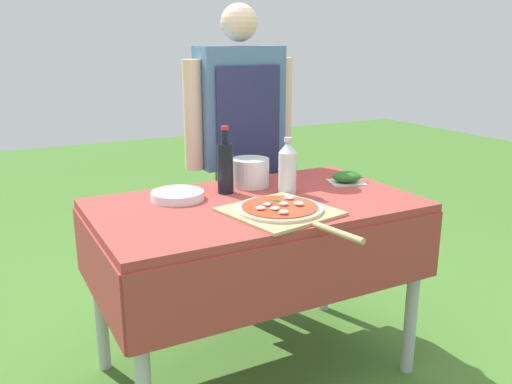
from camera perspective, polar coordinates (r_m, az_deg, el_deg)
The scene contains 9 objects.
ground_plane at distance 2.59m, azimuth -0.09°, elevation -18.07°, with size 12.00×12.00×0.00m, color #477A2D.
prep_table at distance 2.28m, azimuth -0.09°, elevation -3.66°, with size 1.34×0.79×0.79m.
person_cook at distance 2.82m, azimuth -1.67°, elevation 5.78°, with size 0.61×0.20×1.61m.
pizza_on_peel at distance 2.09m, azimuth 2.70°, elevation -1.94°, with size 0.44×0.63×0.05m.
oil_bottle at distance 2.35m, azimuth -3.25°, elevation 2.67°, with size 0.07×0.07×0.29m.
water_bottle at distance 2.35m, azimuth 3.33°, elevation 2.63°, with size 0.08×0.08×0.24m.
herb_container at distance 2.57m, azimuth 9.52°, elevation 1.51°, with size 0.19×0.18×0.05m.
mixing_tub at distance 2.47m, azimuth -0.62°, elevation 2.09°, with size 0.17×0.17×0.13m, color silver.
plate_stack at distance 2.29m, azimuth -8.27°, elevation -0.36°, with size 0.22×0.22×0.03m.
Camera 1 is at (-1.00, -1.90, 1.44)m, focal length 38.00 mm.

